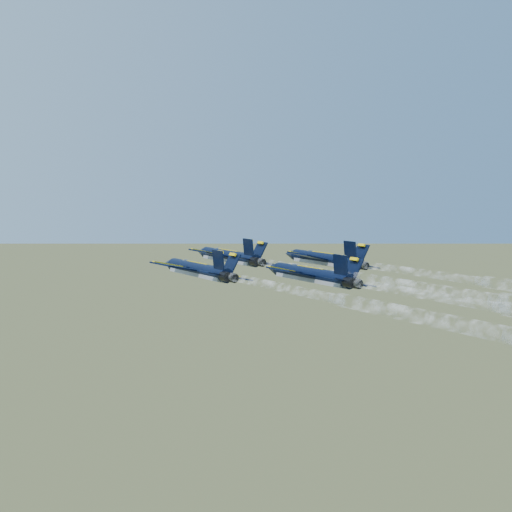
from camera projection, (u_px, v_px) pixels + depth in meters
jet_lead at (228, 256)px, 104.56m from camera, size 13.72×18.01×4.75m
jet_left at (197, 270)px, 90.81m from camera, size 13.72×18.01×4.75m
jet_right at (324, 259)px, 101.37m from camera, size 13.72×18.01×4.75m
jet_slot at (310, 275)px, 86.48m from camera, size 13.72×18.01×4.75m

